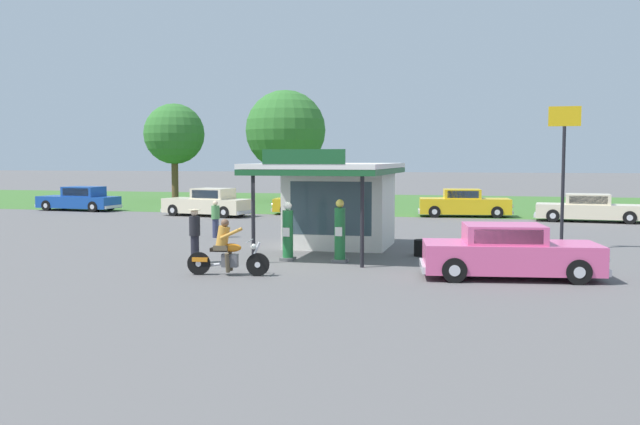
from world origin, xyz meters
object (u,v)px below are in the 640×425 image
Objects in this scene: gas_pump_offside at (340,234)px; motorcycle_with_rider at (227,252)px; gas_pump_nearside at (288,234)px; featured_classic_sedan at (509,253)px; parked_car_back_row_centre_left at (208,203)px; parked_car_back_row_right at (464,204)px; parked_car_back_row_far_left at (80,200)px; bystander_leaning_by_kiosk at (216,218)px; roadside_pole_sign at (564,153)px; parked_car_back_row_left at (590,209)px; bystander_standing_back_lot at (195,234)px; spare_tire_stack at (423,248)px; parked_car_back_row_centre_right at (318,202)px.

motorcycle_with_rider is at bearing -128.68° from gas_pump_offside.
gas_pump_nearside reaches higher than featured_classic_sedan.
parked_car_back_row_centre_left reaches higher than featured_classic_sedan.
gas_pump_offside reaches higher than parked_car_back_row_right.
motorcycle_with_rider is (-2.53, -3.16, -0.25)m from gas_pump_offside.
parked_car_back_row_far_left is (-20.54, 17.55, -0.22)m from gas_pump_offside.
parked_car_back_row_right is (-2.01, 20.32, 0.03)m from featured_classic_sedan.
roadside_pole_sign is at bearing -2.35° from bystander_leaning_by_kiosk.
parked_car_back_row_left is (9.49, 16.94, -0.25)m from gas_pump_offside.
bystander_standing_back_lot reaches higher than featured_classic_sedan.
featured_classic_sedan is (5.08, -1.69, -0.22)m from gas_pump_offside.
roadside_pole_sign is at bearing 31.69° from spare_tire_stack.
motorcycle_with_rider reaches higher than parked_car_back_row_centre_right.
bystander_leaning_by_kiosk is 2.55× the size of spare_tire_stack.
gas_pump_offside reaches higher than gas_pump_nearside.
parked_car_back_row_centre_right is at bearing 24.79° from parked_car_back_row_centre_left.
parked_car_back_row_right reaches higher than parked_car_back_row_far_left.
bystander_leaning_by_kiosk is at bearing 148.01° from featured_classic_sedan.
gas_pump_nearside is 0.35× the size of parked_car_back_row_far_left.
gas_pump_nearside reaches higher than parked_car_back_row_centre_left.
gas_pump_nearside is 0.81× the size of motorcycle_with_rider.
parked_car_back_row_right is 0.98× the size of parked_car_back_row_far_left.
parked_car_back_row_right is at bearing 106.16° from roadside_pole_sign.
roadside_pole_sign is 8.48× the size of spare_tire_stack.
parked_car_back_row_right is at bearing 2.62° from parked_car_back_row_far_left.
parked_car_back_row_right is 1.05× the size of roadside_pole_sign.
bystander_leaning_by_kiosk is (-4.73, 5.50, -0.06)m from gas_pump_nearside.
parked_car_back_row_right is 16.57m from spare_tire_stack.
motorcycle_with_rider is 27.44m from parked_car_back_row_far_left.
parked_car_back_row_right is at bearing 75.65° from gas_pump_nearside.
spare_tire_stack is at bearing 46.78° from motorcycle_with_rider.
spare_tire_stack is at bearing -115.54° from parked_car_back_row_left.
gas_pump_nearside is 19.23m from parked_car_back_row_right.
parked_car_back_row_centre_right is at bearing 115.44° from spare_tire_stack.
parked_car_back_row_far_left is at bearing 143.09° from featured_classic_sedan.
parked_car_back_row_centre_left is (9.49, -1.94, 0.02)m from parked_car_back_row_far_left.
bystander_standing_back_lot is (6.69, -16.81, 0.20)m from parked_car_back_row_centre_left.
parked_car_back_row_far_left is at bearing -177.34° from parked_car_back_row_centre_right.
parked_car_back_row_left is 16.48m from spare_tire_stack.
bystander_leaning_by_kiosk is at bearing 158.79° from spare_tire_stack.
parked_car_back_row_right is at bearing 2.56° from parked_car_back_row_centre_right.
parked_car_back_row_centre_right is 8.73× the size of spare_tire_stack.
bystander_leaning_by_kiosk is 7.01m from bystander_standing_back_lot.
gas_pump_offside is at bearing 161.58° from featured_classic_sedan.
featured_classic_sedan is 32.03m from parked_car_back_row_far_left.
featured_classic_sedan is at bearing -18.42° from gas_pump_offside.
roadside_pole_sign reaches higher than parked_car_back_row_centre_right.
parked_car_back_row_centre_right is 17.92m from spare_tire_stack.
motorcycle_with_rider is 1.37× the size of bystander_standing_back_lot.
parked_car_back_row_far_left is 27.66m from spare_tire_stack.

